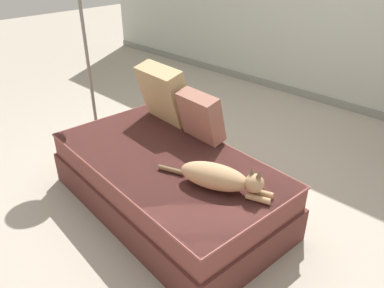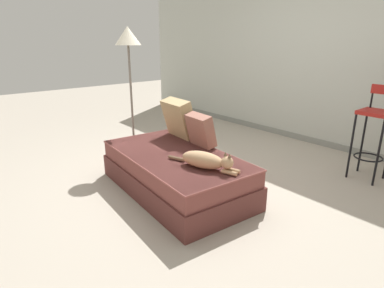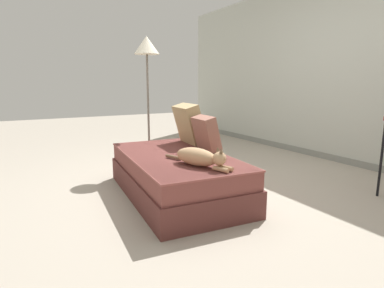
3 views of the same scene
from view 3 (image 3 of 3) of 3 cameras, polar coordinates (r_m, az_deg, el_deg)
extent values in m
plane|color=#A89E8E|center=(3.43, 3.17, -7.93)|extent=(16.00, 16.00, 0.00)
cube|color=#B7BCB2|center=(4.85, 26.93, 12.05)|extent=(8.00, 0.10, 2.60)
cube|color=gray|center=(4.92, 25.32, -2.63)|extent=(8.00, 0.02, 0.09)
cube|color=brown|center=(3.20, -2.90, -7.03)|extent=(1.77, 1.05, 0.24)
cube|color=brown|center=(3.15, -2.93, -3.43)|extent=(1.73, 1.01, 0.17)
cube|color=brown|center=(3.13, -2.95, -2.02)|extent=(1.74, 1.02, 0.02)
cube|color=tan|center=(3.65, -0.52, 3.63)|extent=(0.45, 0.30, 0.46)
cube|color=#936051|center=(3.27, 2.53, 1.94)|extent=(0.36, 0.23, 0.36)
ellipsoid|color=tan|center=(2.70, 0.75, -2.27)|extent=(0.45, 0.30, 0.15)
sphere|color=tan|center=(2.55, 4.90, -2.60)|extent=(0.11, 0.11, 0.11)
cone|color=brown|center=(2.55, 4.61, -0.89)|extent=(0.03, 0.03, 0.04)
cone|color=brown|center=(2.51, 5.25, -1.10)|extent=(0.03, 0.03, 0.04)
cylinder|color=tan|center=(2.52, 5.14, -4.50)|extent=(0.14, 0.08, 0.04)
cylinder|color=tan|center=(2.57, 5.94, -4.23)|extent=(0.14, 0.08, 0.04)
cylinder|color=brown|center=(2.93, -3.32, -2.33)|extent=(0.18, 0.09, 0.03)
cylinder|color=black|center=(3.61, 30.61, -2.33)|extent=(0.02, 0.02, 0.75)
cylinder|color=slate|center=(4.36, -7.53, -3.74)|extent=(0.28, 0.28, 0.02)
cylinder|color=slate|center=(4.23, -7.77, 5.68)|extent=(0.03, 0.03, 1.46)
cone|color=beige|center=(4.24, -8.07, 17.02)|extent=(0.32, 0.32, 0.22)
camera|label=1|loc=(1.26, -37.47, 37.87)|focal=35.00mm
camera|label=2|loc=(0.70, -99.27, 36.44)|focal=30.00mm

